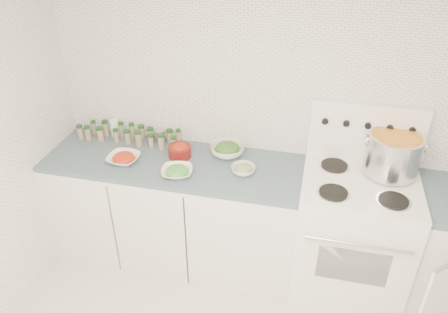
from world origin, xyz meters
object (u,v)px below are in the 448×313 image
bowl_tomato (124,158)px  bowl_snowpea (177,172)px  stove (352,232)px  stock_pot (393,152)px

bowl_tomato → bowl_snowpea: size_ratio=0.93×
stove → bowl_tomato: bearing=-177.0°
bowl_tomato → stock_pot: bearing=7.4°
bowl_snowpea → bowl_tomato: bearing=170.5°
stove → stock_pot: stove is taller
stock_pot → bowl_snowpea: size_ratio=1.49×
stove → bowl_snowpea: stove is taller
stove → bowl_snowpea: 1.30m
stock_pot → bowl_tomato: (-1.81, -0.24, -0.16)m
stove → bowl_snowpea: size_ratio=5.40×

